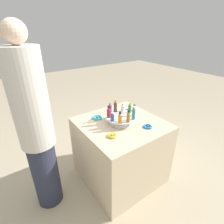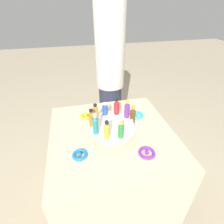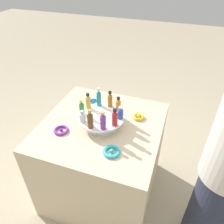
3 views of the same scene
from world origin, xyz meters
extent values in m
plane|color=tan|center=(0.00, 0.00, 0.00)|extent=(12.00, 12.00, 0.00)
cube|color=beige|center=(0.00, 0.00, 0.38)|extent=(0.85, 0.85, 0.75)
cylinder|color=white|center=(0.00, 0.00, 0.76)|extent=(0.25, 0.25, 0.01)
cylinder|color=white|center=(0.00, 0.00, 0.79)|extent=(0.13, 0.13, 0.05)
cylinder|color=white|center=(0.00, 0.00, 0.82)|extent=(0.33, 0.33, 0.01)
cylinder|color=brown|center=(-0.13, 0.02, 0.88)|extent=(0.04, 0.04, 0.10)
cone|color=brown|center=(-0.13, 0.02, 0.94)|extent=(0.04, 0.04, 0.02)
cylinder|color=#B79338|center=(-0.13, 0.02, 0.96)|extent=(0.02, 0.02, 0.02)
cylinder|color=#702D93|center=(-0.12, -0.06, 0.88)|extent=(0.04, 0.04, 0.10)
cone|color=#702D93|center=(-0.12, -0.06, 0.93)|extent=(0.04, 0.04, 0.02)
cylinder|color=gold|center=(-0.12, -0.06, 0.95)|extent=(0.02, 0.02, 0.02)
cylinder|color=#B21E23|center=(-0.06, -0.12, 0.87)|extent=(0.04, 0.04, 0.09)
cone|color=#B21E23|center=(-0.06, -0.12, 0.93)|extent=(0.04, 0.04, 0.02)
cylinder|color=black|center=(-0.06, -0.12, 0.95)|extent=(0.02, 0.02, 0.02)
cylinder|color=#234CAD|center=(0.02, -0.13, 0.86)|extent=(0.04, 0.04, 0.07)
cone|color=#234CAD|center=(0.02, -0.13, 0.90)|extent=(0.04, 0.04, 0.01)
cylinder|color=silver|center=(0.02, -0.13, 0.91)|extent=(0.03, 0.03, 0.01)
cylinder|color=orange|center=(0.10, -0.09, 0.87)|extent=(0.04, 0.04, 0.08)
cone|color=orange|center=(0.10, -0.09, 0.92)|extent=(0.04, 0.04, 0.02)
cylinder|color=black|center=(0.10, -0.09, 0.94)|extent=(0.02, 0.02, 0.01)
cylinder|color=#AD6B19|center=(0.13, -0.02, 0.87)|extent=(0.04, 0.04, 0.09)
cone|color=#AD6B19|center=(0.13, -0.02, 0.93)|extent=(0.03, 0.03, 0.02)
cylinder|color=black|center=(0.13, -0.02, 0.94)|extent=(0.02, 0.02, 0.02)
cylinder|color=teal|center=(0.12, 0.06, 0.88)|extent=(0.03, 0.03, 0.10)
cone|color=teal|center=(0.12, 0.06, 0.94)|extent=(0.03, 0.03, 0.02)
cylinder|color=silver|center=(0.12, 0.06, 0.96)|extent=(0.02, 0.02, 0.02)
cylinder|color=gold|center=(0.06, 0.12, 0.87)|extent=(0.04, 0.04, 0.09)
cone|color=gold|center=(0.06, 0.12, 0.92)|extent=(0.03, 0.03, 0.02)
cylinder|color=black|center=(0.06, 0.12, 0.94)|extent=(0.02, 0.02, 0.02)
cylinder|color=#288438|center=(-0.02, 0.13, 0.87)|extent=(0.03, 0.03, 0.08)
cone|color=#288438|center=(-0.02, 0.13, 0.92)|extent=(0.03, 0.03, 0.02)
cylinder|color=gold|center=(-0.02, 0.13, 0.94)|extent=(0.02, 0.02, 0.01)
cylinder|color=silver|center=(-0.10, 0.09, 0.86)|extent=(0.04, 0.04, 0.06)
cone|color=silver|center=(-0.10, 0.09, 0.90)|extent=(0.04, 0.04, 0.01)
cylinder|color=#B2B2B7|center=(-0.10, 0.09, 0.91)|extent=(0.03, 0.03, 0.01)
torus|color=purple|center=(-0.16, 0.23, 0.76)|extent=(0.10, 0.10, 0.02)
sphere|color=purple|center=(-0.16, 0.23, 0.76)|extent=(0.02, 0.02, 0.02)
torus|color=#2DB7CC|center=(-0.23, -0.16, 0.76)|extent=(0.11, 0.11, 0.02)
sphere|color=#2DB7CC|center=(-0.23, -0.16, 0.77)|extent=(0.03, 0.03, 0.03)
torus|color=gold|center=(0.16, -0.23, 0.76)|extent=(0.09, 0.09, 0.02)
sphere|color=gold|center=(0.16, -0.23, 0.77)|extent=(0.03, 0.03, 0.03)
torus|color=blue|center=(0.23, 0.16, 0.76)|extent=(0.09, 0.09, 0.02)
sphere|color=blue|center=(0.23, 0.16, 0.76)|extent=(0.03, 0.03, 0.03)
cylinder|color=#282D42|center=(-0.16, -0.82, 0.36)|extent=(0.25, 0.25, 0.73)
camera|label=1|loc=(1.27, -1.02, 1.68)|focal=28.00mm
camera|label=2|loc=(0.21, 0.90, 1.54)|focal=28.00mm
camera|label=3|loc=(-1.11, -0.47, 1.75)|focal=35.00mm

